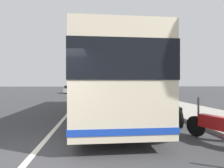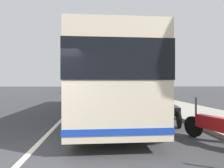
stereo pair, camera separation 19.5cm
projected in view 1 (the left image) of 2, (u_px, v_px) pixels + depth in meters
The scene contains 11 objects.
ground_plane at pixel (28, 160), 3.97m from camera, with size 220.00×220.00×0.00m, color #38383A.
sidewalk_curb at pixel (165, 104), 14.67m from camera, with size 110.00×3.60×0.14m, color #9E998E.
lane_divider_line at pixel (75, 106), 13.92m from camera, with size 110.00×0.16×0.01m, color silver.
coach_bus at pixel (107, 81), 9.78m from camera, with size 11.54×2.76×3.28m.
motorcycle_nearest_curb at pixel (217, 126), 5.13m from camera, with size 2.01×0.80×1.28m.
motorcycle_far_end at pixel (176, 112), 7.72m from camera, with size 2.23×0.63×1.27m.
car_ahead_same_lane at pixel (98, 92), 20.60m from camera, with size 4.04×2.06×1.55m.
car_far_distant at pixel (97, 88), 46.17m from camera, with size 4.59×1.94×1.53m.
car_oncoming at pixel (70, 89), 32.56m from camera, with size 4.30×2.01×1.40m.
car_behind_bus at pixel (97, 88), 38.84m from camera, with size 4.07×2.01×1.47m.
utility_pole at pixel (141, 64), 20.49m from camera, with size 0.20×0.20×8.09m, color slate.
Camera 1 is at (-4.14, -1.46, 1.71)m, focal length 28.47 mm.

